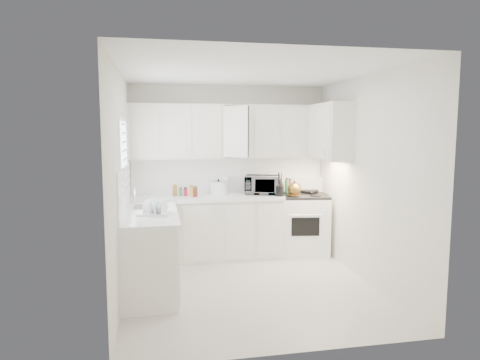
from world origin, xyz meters
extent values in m
plane|color=beige|center=(0.00, 0.00, 0.00)|extent=(3.20, 3.20, 0.00)
plane|color=white|center=(0.00, 0.00, 2.60)|extent=(3.20, 3.20, 0.00)
plane|color=silver|center=(0.00, 1.60, 1.30)|extent=(3.00, 0.00, 3.00)
plane|color=silver|center=(0.00, -1.60, 1.30)|extent=(3.00, 0.00, 3.00)
plane|color=silver|center=(-1.50, 0.00, 1.30)|extent=(0.00, 3.20, 3.20)
plane|color=silver|center=(1.50, 0.00, 1.30)|extent=(0.00, 3.20, 3.20)
cube|color=white|center=(-0.39, 1.29, 0.93)|extent=(2.24, 0.64, 0.05)
cube|color=white|center=(-1.19, 0.20, 0.93)|extent=(0.64, 1.62, 0.05)
cube|color=white|center=(0.00, 1.59, 1.23)|extent=(2.98, 0.02, 0.55)
cube|color=white|center=(-1.49, 0.20, 1.23)|extent=(0.02, 1.60, 0.55)
imported|color=gray|center=(0.47, 1.35, 1.12)|extent=(0.57, 0.43, 0.34)
cylinder|color=white|center=(-0.08, 1.52, 1.08)|extent=(0.12, 0.12, 0.27)
cylinder|color=olive|center=(-0.85, 1.42, 1.02)|extent=(0.06, 0.06, 0.13)
cylinder|color=#2B8144|center=(-0.78, 1.33, 1.02)|extent=(0.06, 0.06, 0.13)
cylinder|color=#AF1737|center=(-0.70, 1.42, 1.02)|extent=(0.06, 0.06, 0.13)
cylinder|color=gold|center=(-0.62, 1.33, 1.02)|extent=(0.06, 0.06, 0.13)
cylinder|color=#5C231A|center=(-0.55, 1.42, 1.02)|extent=(0.06, 0.06, 0.13)
cylinder|color=#AF1737|center=(0.58, 1.46, 1.05)|extent=(0.06, 0.06, 0.19)
cylinder|color=gold|center=(0.64, 1.40, 1.05)|extent=(0.06, 0.06, 0.19)
cylinder|color=#5C231A|center=(0.69, 1.46, 1.05)|extent=(0.06, 0.06, 0.19)
cylinder|color=black|center=(0.74, 1.40, 1.05)|extent=(0.06, 0.06, 0.19)
cylinder|color=olive|center=(0.80, 1.46, 1.05)|extent=(0.06, 0.06, 0.19)
cylinder|color=#2B8144|center=(0.85, 1.40, 1.05)|extent=(0.06, 0.06, 0.19)
cylinder|color=#AF1737|center=(0.91, 1.46, 1.05)|extent=(0.06, 0.06, 0.19)
camera|label=1|loc=(-1.08, -4.96, 1.92)|focal=32.04mm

